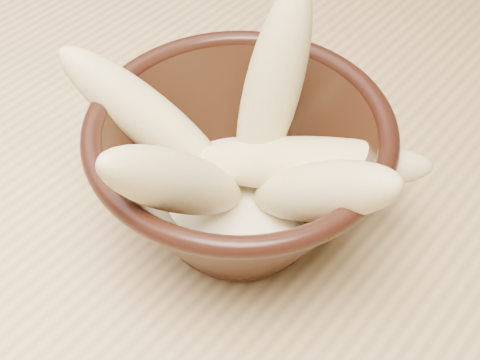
% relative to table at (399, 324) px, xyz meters
% --- Properties ---
extents(table, '(1.20, 0.80, 0.75)m').
position_rel_table_xyz_m(table, '(0.00, 0.00, 0.00)').
color(table, '#D8B176').
rests_on(table, ground).
extents(bowl, '(0.21, 0.21, 0.12)m').
position_rel_table_xyz_m(bowl, '(-0.13, -0.05, 0.15)').
color(bowl, black).
rests_on(bowl, table).
extents(milk_puddle, '(0.12, 0.12, 0.02)m').
position_rel_table_xyz_m(milk_puddle, '(-0.13, -0.05, 0.12)').
color(milk_puddle, '#EEE4C0').
rests_on(milk_puddle, bowl).
extents(banana_upright, '(0.04, 0.09, 0.16)m').
position_rel_table_xyz_m(banana_upright, '(-0.13, -0.02, 0.20)').
color(banana_upright, '#D3BF7C').
rests_on(banana_upright, bowl).
extents(banana_left, '(0.15, 0.09, 0.13)m').
position_rel_table_xyz_m(banana_left, '(-0.20, -0.08, 0.17)').
color(banana_left, '#D3BF7C').
rests_on(banana_left, bowl).
extents(banana_right, '(0.14, 0.05, 0.13)m').
position_rel_table_xyz_m(banana_right, '(-0.06, -0.05, 0.17)').
color(banana_right, '#D3BF7C').
rests_on(banana_right, bowl).
extents(banana_across, '(0.17, 0.12, 0.06)m').
position_rel_table_xyz_m(banana_across, '(-0.09, -0.03, 0.16)').
color(banana_across, '#D3BF7C').
rests_on(banana_across, bowl).
extents(banana_front, '(0.04, 0.14, 0.15)m').
position_rel_table_xyz_m(banana_front, '(-0.13, -0.11, 0.18)').
color(banana_front, '#D3BF7C').
rests_on(banana_front, bowl).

